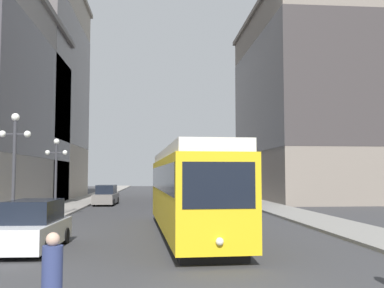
# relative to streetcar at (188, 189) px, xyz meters

# --- Properties ---
(sidewalk_left) EXTENTS (3.27, 120.00, 0.15)m
(sidewalk_left) POSITION_rel_streetcar_xyz_m (-8.91, 27.12, -2.03)
(sidewalk_left) COLOR gray
(sidewalk_left) RESTS_ON ground
(sidewalk_right) EXTENTS (3.27, 120.00, 0.15)m
(sidewalk_right) POSITION_rel_streetcar_xyz_m (8.03, 27.12, -2.03)
(sidewalk_right) COLOR gray
(sidewalk_right) RESTS_ON ground
(streetcar) EXTENTS (3.32, 14.99, 3.89)m
(streetcar) POSITION_rel_streetcar_xyz_m (0.00, 0.00, 0.00)
(streetcar) COLOR black
(streetcar) RESTS_ON ground
(transit_bus) EXTENTS (2.92, 12.42, 3.45)m
(transit_bus) POSITION_rel_streetcar_xyz_m (3.73, 16.43, -0.15)
(transit_bus) COLOR black
(transit_bus) RESTS_ON ground
(parked_car_left_near) EXTENTS (1.98, 4.75, 1.82)m
(parked_car_left_near) POSITION_rel_streetcar_xyz_m (-5.97, -3.64, -1.26)
(parked_car_left_near) COLOR black
(parked_car_left_near) RESTS_ON ground
(parked_car_left_mid) EXTENTS (2.03, 5.01, 1.82)m
(parked_car_left_mid) POSITION_rel_streetcar_xyz_m (-5.97, 20.47, -1.26)
(parked_car_left_mid) COLOR black
(parked_car_left_mid) RESTS_ON ground
(pedestrian_crossing_near) EXTENTS (0.38, 0.38, 1.68)m
(pedestrian_crossing_near) POSITION_rel_streetcar_xyz_m (-3.43, -11.86, -1.32)
(pedestrian_crossing_near) COLOR navy
(pedestrian_crossing_near) RESTS_ON ground
(lamp_post_left_near) EXTENTS (1.41, 0.36, 5.40)m
(lamp_post_left_near) POSITION_rel_streetcar_xyz_m (-7.88, 0.04, 1.60)
(lamp_post_left_near) COLOR #333338
(lamp_post_left_near) RESTS_ON sidewalk_left
(lamp_post_left_far) EXTENTS (1.41, 0.36, 4.93)m
(lamp_post_left_far) POSITION_rel_streetcar_xyz_m (-7.88, 8.41, 1.33)
(lamp_post_left_far) COLOR #333338
(lamp_post_left_far) RESTS_ON sidewalk_left
(building_left_midblock) EXTENTS (16.03, 20.68, 24.90)m
(building_left_midblock) POSITION_rel_streetcar_xyz_m (-18.26, 29.67, 10.72)
(building_left_midblock) COLOR #A89E8E
(building_left_midblock) RESTS_ON ground
(building_right_corner) EXTENTS (10.68, 23.52, 21.54)m
(building_right_corner) POSITION_rel_streetcar_xyz_m (14.71, 28.09, 8.98)
(building_right_corner) COLOR slate
(building_right_corner) RESTS_ON ground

